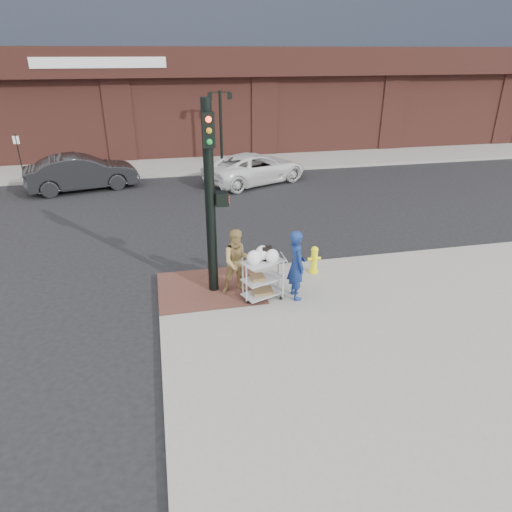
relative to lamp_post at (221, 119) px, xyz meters
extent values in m
plane|color=black|center=(-2.00, -16.00, -2.62)|extent=(220.00, 220.00, 0.00)
cube|color=gray|center=(10.50, 16.00, -2.54)|extent=(65.00, 36.00, 0.15)
cube|color=#512B26|center=(-2.60, -15.10, -2.46)|extent=(2.80, 2.40, 0.01)
cylinder|color=black|center=(0.00, 0.00, -0.47)|extent=(0.16, 0.16, 4.00)
cube|color=black|center=(0.00, 0.00, 1.43)|extent=(1.20, 0.06, 0.06)
cube|color=black|center=(-0.55, 0.00, 1.23)|extent=(0.22, 0.22, 0.35)
cube|color=black|center=(0.55, 0.00, 1.23)|extent=(0.22, 0.22, 0.35)
cylinder|color=black|center=(-10.50, -1.00, -1.37)|extent=(0.05, 0.05, 2.20)
cylinder|color=black|center=(-2.50, -15.20, 0.03)|extent=(0.26, 0.26, 5.00)
cube|color=black|center=(-2.20, -15.20, 0.08)|extent=(0.32, 0.28, 0.34)
cube|color=#FF260C|center=(-2.04, -15.20, 0.08)|extent=(0.02, 0.18, 0.22)
cube|color=black|center=(-2.50, -15.48, 1.83)|extent=(0.28, 0.18, 0.80)
imported|color=navy|center=(-0.44, -16.08, -1.53)|extent=(0.46, 0.69, 1.88)
imported|color=#A2854C|center=(-1.86, -15.46, -1.58)|extent=(0.88, 0.70, 1.78)
imported|color=black|center=(-7.24, -3.55, -1.78)|extent=(5.37, 2.90, 1.68)
imported|color=white|center=(1.11, -4.06, -1.88)|extent=(5.88, 4.40, 1.49)
cube|color=#A4A4A9|center=(-1.30, -15.93, -1.43)|extent=(1.17, 0.91, 0.03)
cube|color=#A4A4A9|center=(-1.30, -15.93, -1.92)|extent=(1.17, 0.91, 0.03)
cube|color=#A4A4A9|center=(-1.30, -15.93, -2.34)|extent=(1.17, 0.91, 0.03)
cube|color=black|center=(-1.18, -15.87, -1.24)|extent=(0.25, 0.16, 0.37)
cube|color=brown|center=(-1.44, -15.93, -1.86)|extent=(0.34, 0.39, 0.09)
cube|color=brown|center=(-1.30, -15.93, -2.29)|extent=(0.53, 0.41, 0.08)
cylinder|color=#FFFA15|center=(0.51, -14.78, -2.43)|extent=(0.27, 0.27, 0.08)
cylinder|color=#FFFA15|center=(0.51, -14.78, -2.08)|extent=(0.19, 0.19, 0.60)
sphere|color=#FFFA15|center=(0.51, -14.78, -1.75)|extent=(0.21, 0.21, 0.21)
cylinder|color=#FFFA15|center=(0.51, -14.78, -2.03)|extent=(0.39, 0.09, 0.09)
cube|color=yellow|center=(-8.86, -0.91, -2.00)|extent=(0.48, 0.45, 0.94)
cube|color=#1B22AF|center=(-8.46, -0.83, -2.03)|extent=(0.37, 0.34, 0.88)
camera|label=1|loc=(-3.74, -26.21, 3.49)|focal=32.00mm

